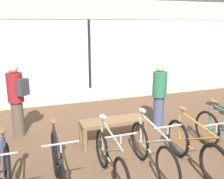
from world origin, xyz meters
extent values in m
plane|color=brown|center=(0.00, 0.00, 0.00)|extent=(24.00, 24.00, 0.00)
cube|color=beige|center=(0.00, 4.09, 0.23)|extent=(12.00, 0.08, 0.45)
cube|color=white|center=(0.00, 4.09, 1.52)|extent=(12.00, 0.04, 2.15)
cube|color=beige|center=(0.00, 4.09, 2.90)|extent=(12.00, 0.08, 0.60)
cube|color=black|center=(0.00, 4.06, 1.52)|extent=(0.08, 0.02, 2.15)
torus|color=black|center=(-2.29, 0.20, 0.35)|extent=(0.04, 0.71, 0.71)
cylinder|color=navy|center=(-2.29, -0.33, 0.59)|extent=(0.03, 0.92, 0.51)
cylinder|color=navy|center=(-2.29, 0.16, 0.59)|extent=(0.03, 0.11, 0.49)
cylinder|color=navy|center=(-2.29, -0.30, 0.87)|extent=(0.03, 0.84, 0.10)
cylinder|color=navy|center=(-2.29, -0.02, 0.35)|extent=(0.03, 0.44, 0.03)
cylinder|color=#B2B2B7|center=(-2.29, 0.12, 0.90)|extent=(0.02, 0.02, 0.14)
ellipsoid|color=brown|center=(-2.29, 0.12, 0.98)|extent=(0.11, 0.22, 0.06)
torus|color=black|center=(-1.56, 0.28, 0.37)|extent=(0.05, 0.74, 0.74)
cylinder|color=black|center=(-1.56, -0.28, 0.61)|extent=(0.03, 0.98, 0.51)
cylinder|color=black|center=(-1.56, 0.24, 0.61)|extent=(0.03, 0.11, 0.49)
cylinder|color=black|center=(-1.56, -0.25, 0.89)|extent=(0.03, 0.91, 0.10)
cylinder|color=black|center=(-1.56, 0.04, 0.37)|extent=(0.03, 0.47, 0.03)
cylinder|color=#B2B2B7|center=(-1.56, 0.20, 0.92)|extent=(0.02, 0.02, 0.14)
ellipsoid|color=brown|center=(-1.56, 0.20, 1.00)|extent=(0.11, 0.22, 0.06)
cylinder|color=#B2B2B7|center=(-1.56, -0.70, 0.98)|extent=(0.02, 0.02, 0.12)
cylinder|color=#ADADB2|center=(-1.56, -0.70, 1.04)|extent=(0.46, 0.02, 0.02)
torus|color=black|center=(-0.74, 0.28, 0.34)|extent=(0.05, 0.67, 0.67)
cylinder|color=gray|center=(-0.74, -0.26, 0.58)|extent=(0.03, 0.92, 0.51)
cylinder|color=gray|center=(-0.74, 0.24, 0.58)|extent=(0.03, 0.11, 0.49)
cylinder|color=gray|center=(-0.74, -0.23, 0.85)|extent=(0.03, 0.85, 0.10)
cylinder|color=gray|center=(-0.74, 0.05, 0.34)|extent=(0.03, 0.44, 0.03)
cylinder|color=#B2B2B7|center=(-0.74, 0.20, 0.89)|extent=(0.02, 0.02, 0.14)
ellipsoid|color=#B2A893|center=(-0.74, 0.20, 0.97)|extent=(0.11, 0.22, 0.06)
cylinder|color=#B2B2B7|center=(-0.74, -0.65, 0.95)|extent=(0.02, 0.02, 0.12)
cylinder|color=#ADADB2|center=(-0.74, -0.65, 1.01)|extent=(0.46, 0.02, 0.02)
torus|color=black|center=(0.00, 0.30, 0.36)|extent=(0.04, 0.71, 0.71)
torus|color=black|center=(0.00, -0.70, 0.36)|extent=(0.04, 0.71, 0.71)
cylinder|color=#BCBCC1|center=(0.00, -0.24, 0.60)|extent=(0.03, 0.93, 0.51)
cylinder|color=#BCBCC1|center=(0.00, 0.26, 0.60)|extent=(0.03, 0.11, 0.49)
cylinder|color=#BCBCC1|center=(0.00, -0.21, 0.87)|extent=(0.03, 0.86, 0.10)
cylinder|color=#BCBCC1|center=(0.00, 0.07, 0.36)|extent=(0.03, 0.45, 0.03)
cylinder|color=#B2B2B7|center=(0.00, 0.22, 0.91)|extent=(0.02, 0.02, 0.14)
ellipsoid|color=#B2A893|center=(0.00, 0.22, 0.99)|extent=(0.11, 0.22, 0.06)
cylinder|color=#B2B2B7|center=(0.00, -0.64, 0.97)|extent=(0.02, 0.02, 0.12)
cylinder|color=#ADADB2|center=(0.00, -0.64, 1.03)|extent=(0.46, 0.02, 0.02)
torus|color=black|center=(0.73, 0.16, 0.36)|extent=(0.06, 0.72, 0.72)
torus|color=black|center=(0.73, -0.86, 0.36)|extent=(0.06, 0.72, 0.72)
cylinder|color=orange|center=(0.73, -0.39, 0.60)|extent=(0.03, 0.96, 0.51)
cylinder|color=orange|center=(0.73, 0.12, 0.60)|extent=(0.03, 0.11, 0.49)
cylinder|color=orange|center=(0.73, -0.36, 0.87)|extent=(0.03, 0.88, 0.10)
cylinder|color=orange|center=(0.73, -0.07, 0.36)|extent=(0.03, 0.46, 0.03)
cylinder|color=#B2B2B7|center=(0.73, 0.08, 0.91)|extent=(0.02, 0.02, 0.14)
ellipsoid|color=brown|center=(0.73, 0.08, 0.99)|extent=(0.11, 0.22, 0.06)
cylinder|color=#B2B2B7|center=(0.73, -0.80, 0.97)|extent=(0.02, 0.02, 0.12)
cylinder|color=#ADADB2|center=(0.73, -0.80, 1.03)|extent=(0.46, 0.02, 0.02)
torus|color=black|center=(1.55, 0.32, 0.37)|extent=(0.05, 0.74, 0.74)
cylinder|color=#1E7A7F|center=(1.55, 0.28, 0.61)|extent=(0.03, 0.11, 0.49)
cylinder|color=#1E7A7F|center=(1.55, 0.09, 0.37)|extent=(0.03, 0.47, 0.03)
cylinder|color=#B2B2B7|center=(1.55, 0.24, 0.92)|extent=(0.02, 0.02, 0.14)
ellipsoid|color=brown|center=(1.55, 0.24, 1.00)|extent=(0.11, 0.22, 0.06)
cube|color=brown|center=(-0.25, 1.09, 0.49)|extent=(1.40, 0.44, 0.05)
cube|color=brown|center=(-0.91, 0.91, 0.23)|extent=(0.08, 0.08, 0.46)
cube|color=brown|center=(0.41, 0.91, 0.23)|extent=(0.08, 0.08, 0.46)
cube|color=brown|center=(-0.91, 1.27, 0.23)|extent=(0.08, 0.08, 0.46)
cube|color=brown|center=(0.41, 1.27, 0.23)|extent=(0.08, 0.08, 0.46)
cylinder|color=brown|center=(-2.17, 2.10, 0.40)|extent=(0.37, 0.37, 0.81)
cylinder|color=maroon|center=(-2.17, 2.10, 1.13)|extent=(0.48, 0.48, 0.64)
sphere|color=beige|center=(-2.17, 2.10, 1.55)|extent=(0.21, 0.21, 0.21)
cube|color=#38383D|center=(-2.00, 1.93, 1.16)|extent=(0.27, 0.27, 0.36)
cylinder|color=#424C6B|center=(1.09, 1.54, 0.38)|extent=(0.34, 0.34, 0.77)
cylinder|color=#286647|center=(1.09, 1.54, 1.07)|extent=(0.44, 0.44, 0.61)
sphere|color=beige|center=(1.09, 1.54, 1.47)|extent=(0.20, 0.20, 0.20)
camera|label=1|loc=(-1.87, -3.57, 2.49)|focal=40.00mm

